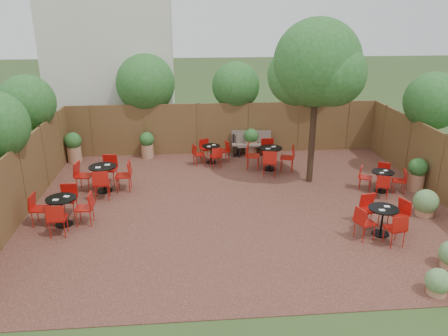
{
  "coord_description": "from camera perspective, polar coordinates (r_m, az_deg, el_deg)",
  "views": [
    {
      "loc": [
        -1.49,
        -11.77,
        5.48
      ],
      "look_at": [
        -0.41,
        0.5,
        1.0
      ],
      "focal_mm": 35.71,
      "sensor_mm": 36.0,
      "label": 1
    }
  ],
  "objects": [
    {
      "name": "fence_back",
      "position": [
        17.42,
        0.05,
        5.09
      ],
      "size": [
        12.0,
        0.08,
        2.0
      ],
      "primitive_type": "cube",
      "color": "brown",
      "rests_on": "ground"
    },
    {
      "name": "planters",
      "position": [
        16.11,
        -2.15,
        2.31
      ],
      "size": [
        11.9,
        4.64,
        1.13
      ],
      "color": "#A67353",
      "rests_on": "courtyard_paving"
    },
    {
      "name": "overhang_foliage",
      "position": [
        15.71,
        -1.85,
        9.65
      ],
      "size": [
        15.2,
        10.62,
        2.74
      ],
      "color": "#215B1D",
      "rests_on": "ground"
    },
    {
      "name": "courtyard_paving",
      "position": [
        13.07,
        2.0,
        -4.78
      ],
      "size": [
        12.0,
        10.0,
        0.02
      ],
      "primitive_type": "cube",
      "color": "#3E1E19",
      "rests_on": "ground"
    },
    {
      "name": "fence_left",
      "position": [
        13.38,
        -24.39,
        -1.45
      ],
      "size": [
        0.08,
        10.0,
        2.0
      ],
      "primitive_type": "cube",
      "color": "brown",
      "rests_on": "ground"
    },
    {
      "name": "bistro_tables",
      "position": [
        13.72,
        -0.56,
        -1.46
      ],
      "size": [
        10.8,
        7.35,
        0.96
      ],
      "color": "black",
      "rests_on": "courtyard_paving"
    },
    {
      "name": "park_bench_left",
      "position": [
        17.34,
        3.84,
        3.08
      ],
      "size": [
        1.36,
        0.46,
        0.83
      ],
      "rotation": [
        0.0,
        0.0,
        0.02
      ],
      "color": "brown",
      "rests_on": "courtyard_paving"
    },
    {
      "name": "courtyard_tree",
      "position": [
        14.13,
        11.8,
        12.43
      ],
      "size": [
        2.82,
        2.72,
        5.2
      ],
      "rotation": [
        0.0,
        0.0,
        0.21
      ],
      "color": "black",
      "rests_on": "courtyard_paving"
    },
    {
      "name": "low_shrubs",
      "position": [
        12.07,
        25.4,
        -7.31
      ],
      "size": [
        2.2,
        4.1,
        0.74
      ],
      "color": "#A67353",
      "rests_on": "courtyard_paving"
    },
    {
      "name": "fence_right",
      "position": [
        14.66,
        26.03,
        0.09
      ],
      "size": [
        0.08,
        10.0,
        2.0
      ],
      "primitive_type": "cube",
      "color": "brown",
      "rests_on": "ground"
    },
    {
      "name": "neighbour_building",
      "position": [
        20.05,
        -14.15,
        15.18
      ],
      "size": [
        5.0,
        4.0,
        8.0
      ],
      "primitive_type": "cube",
      "color": "beige",
      "rests_on": "ground"
    },
    {
      "name": "park_bench_right",
      "position": [
        17.32,
        3.54,
        3.26
      ],
      "size": [
        1.57,
        0.66,
        0.94
      ],
      "rotation": [
        0.0,
        0.0,
        -0.11
      ],
      "color": "brown",
      "rests_on": "courtyard_paving"
    },
    {
      "name": "ground",
      "position": [
        13.07,
        2.0,
        -4.82
      ],
      "size": [
        80.0,
        80.0,
        0.0
      ],
      "primitive_type": "plane",
      "color": "#354F23",
      "rests_on": "ground"
    }
  ]
}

